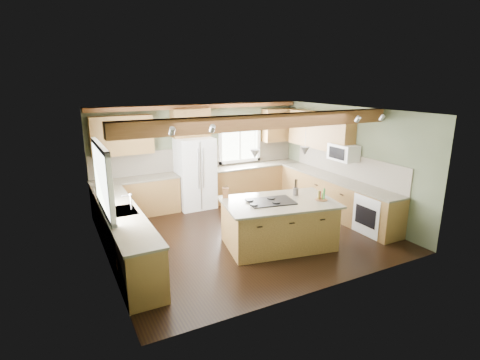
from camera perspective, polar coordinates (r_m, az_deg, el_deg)
floor at (r=8.11m, az=0.75°, el=-8.15°), size 5.60×5.60×0.00m
ceiling at (r=7.47m, az=0.82°, el=10.48°), size 5.60×5.60×0.00m
wall_back at (r=9.91m, az=-6.08°, el=3.96°), size 5.60×0.00×5.60m
wall_left at (r=6.87m, az=-20.27°, el=-1.94°), size 0.00×5.00×5.00m
wall_right at (r=9.31m, az=16.17°, el=2.72°), size 0.00×5.00×5.00m
ceiling_beam at (r=6.79m, az=4.05°, el=8.87°), size 5.55×0.26×0.26m
soffit_trim at (r=9.65m, az=-6.06°, el=11.10°), size 5.55×0.20×0.10m
backsplash_back at (r=9.91m, az=-6.03°, el=3.44°), size 5.58×0.03×0.58m
backsplash_right at (r=9.36m, az=15.86°, el=2.24°), size 0.03×3.70×0.58m
base_cab_back_left at (r=9.35m, az=-15.50°, el=-2.64°), size 2.02×0.60×0.88m
counter_back_left at (r=9.22m, az=-15.70°, el=0.08°), size 2.06×0.64×0.04m
base_cab_back_right at (r=10.47m, az=2.27°, el=-0.19°), size 2.62×0.60×0.88m
counter_back_right at (r=10.36m, az=2.29°, el=2.26°), size 2.66×0.64×0.04m
base_cab_left at (r=7.24m, az=-17.33°, el=-8.06°), size 0.60×3.70×0.88m
counter_left at (r=7.08m, az=-17.63°, el=-4.63°), size 0.64×3.74×0.04m
base_cab_right at (r=9.36m, az=14.24°, el=-2.53°), size 0.60×3.70×0.88m
counter_right at (r=9.24m, az=14.43°, el=0.19°), size 0.64×3.74×0.04m
upper_cab_back_left at (r=9.10m, az=-17.58°, el=6.51°), size 1.40×0.35×0.90m
upper_cab_over_fridge at (r=9.51m, az=-7.53°, el=8.64°), size 0.96×0.35×0.70m
upper_cab_right at (r=9.75m, az=12.06°, el=7.41°), size 0.35×2.20×0.90m
upper_cab_back_corner at (r=10.70m, az=5.83°, el=8.32°), size 0.90×0.35×0.90m
window_left at (r=6.86m, az=-20.35°, el=0.19°), size 0.04×1.60×1.05m
window_back at (r=10.31m, az=-0.09°, el=5.90°), size 1.10×0.04×1.00m
sink at (r=7.08m, az=-17.63°, el=-4.59°), size 0.50×0.65×0.03m
faucet at (r=7.06m, az=-16.29°, el=-3.29°), size 0.02×0.02×0.28m
dishwasher at (r=6.08m, az=-14.91°, el=-12.59°), size 0.60×0.60×0.84m
oven at (r=8.49m, az=19.98°, el=-4.90°), size 0.60×0.72×0.84m
microwave at (r=9.08m, az=15.49°, el=4.07°), size 0.40×0.70×0.38m
pendant_left at (r=6.87m, az=2.29°, el=4.00°), size 0.18×0.18×0.16m
pendant_right at (r=7.26m, az=9.86°, el=4.38°), size 0.18×0.18×0.16m
refrigerator at (r=9.54m, az=-6.85°, el=1.05°), size 0.90×0.74×1.80m
island at (r=7.46m, az=5.86°, el=-6.72°), size 2.21×1.59×0.88m
island_top at (r=7.30m, az=5.96°, el=-3.37°), size 2.37×1.74×0.04m
cooktop at (r=7.23m, az=4.73°, el=-3.27°), size 0.97×0.74×0.02m
knife_block at (r=7.44m, az=-2.21°, el=-1.96°), size 0.15×0.13×0.20m
utensil_crock at (r=7.69m, az=8.48°, el=-1.75°), size 0.12×0.12×0.15m
bottle_tray at (r=7.47m, az=12.34°, el=-2.18°), size 0.28×0.28×0.22m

